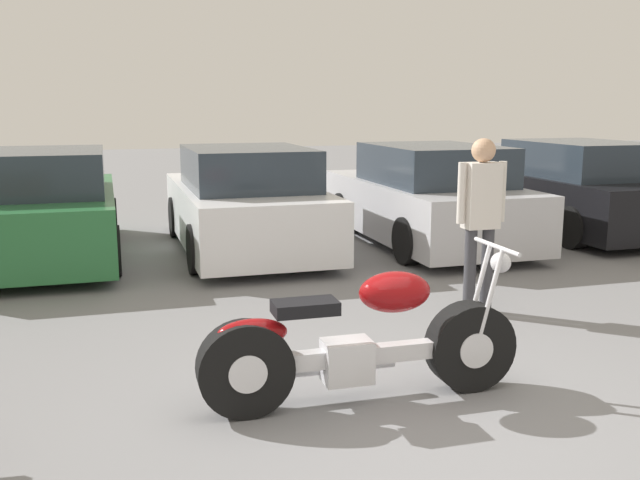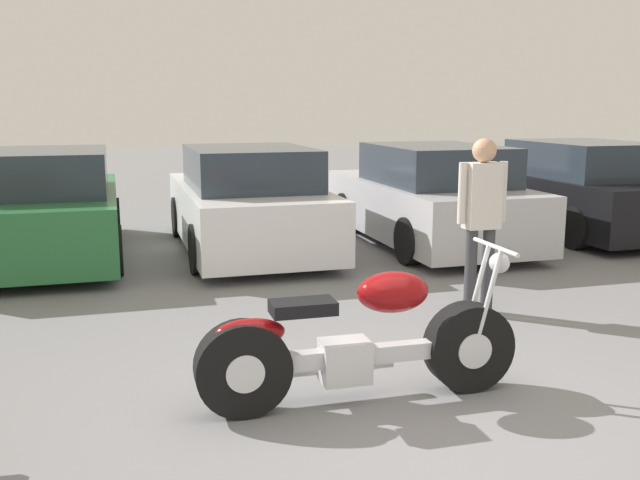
# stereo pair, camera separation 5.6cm
# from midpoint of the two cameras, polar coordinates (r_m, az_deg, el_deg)

# --- Properties ---
(ground_plane) EXTENTS (60.00, 60.00, 0.00)m
(ground_plane) POSITION_cam_midpoint_polar(r_m,az_deg,el_deg) (4.95, 7.55, -14.04)
(ground_plane) COLOR slate
(motorcycle) EXTENTS (2.32, 0.62, 1.08)m
(motorcycle) POSITION_cam_midpoint_polar(r_m,az_deg,el_deg) (5.04, 2.89, -8.27)
(motorcycle) COLOR black
(motorcycle) RESTS_ON ground_plane
(parked_car_green) EXTENTS (1.91, 4.26, 1.48)m
(parked_car_green) POSITION_cam_midpoint_polar(r_m,az_deg,el_deg) (10.25, -21.40, 2.29)
(parked_car_green) COLOR #286B38
(parked_car_green) RESTS_ON ground_plane
(parked_car_white) EXTENTS (1.91, 4.26, 1.48)m
(parked_car_white) POSITION_cam_midpoint_polar(r_m,az_deg,el_deg) (10.19, -6.14, 2.94)
(parked_car_white) COLOR white
(parked_car_white) RESTS_ON ground_plane
(parked_car_silver) EXTENTS (1.91, 4.26, 1.48)m
(parked_car_silver) POSITION_cam_midpoint_polar(r_m,az_deg,el_deg) (10.79, 8.41, 3.32)
(parked_car_silver) COLOR #BCBCC1
(parked_car_silver) RESTS_ON ground_plane
(parked_car_black) EXTENTS (1.91, 4.26, 1.48)m
(parked_car_black) POSITION_cam_midpoint_polar(r_m,az_deg,el_deg) (12.38, 19.38, 3.78)
(parked_car_black) COLOR black
(parked_car_black) RESTS_ON ground_plane
(person_standing) EXTENTS (0.52, 0.23, 1.75)m
(person_standing) POSITION_cam_midpoint_polar(r_m,az_deg,el_deg) (7.18, 12.54, 2.35)
(person_standing) COLOR #38383D
(person_standing) RESTS_ON ground_plane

